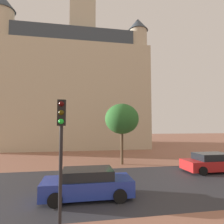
% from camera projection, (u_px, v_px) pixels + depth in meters
% --- Properties ---
extents(ground_plane, '(120.00, 120.00, 0.00)m').
position_uv_depth(ground_plane, '(108.00, 175.00, 13.46)').
color(ground_plane, '#93604C').
extents(street_asphalt_strip, '(120.00, 8.35, 0.00)m').
position_uv_depth(street_asphalt_strip, '(113.00, 185.00, 11.41)').
color(street_asphalt_strip, '#2D2D33').
rests_on(street_asphalt_strip, ground_plane).
extents(landmark_building, '(23.11, 14.68, 37.49)m').
position_uv_depth(landmark_building, '(75.00, 89.00, 33.48)').
color(landmark_building, beige).
rests_on(landmark_building, ground_plane).
extents(car_blue, '(4.38, 2.01, 1.40)m').
position_uv_depth(car_blue, '(88.00, 184.00, 9.38)').
color(car_blue, '#23389E').
rests_on(car_blue, ground_plane).
extents(car_red, '(4.40, 2.11, 1.41)m').
position_uv_depth(car_red, '(212.00, 163.00, 14.65)').
color(car_red, red).
rests_on(car_red, ground_plane).
extents(traffic_light_pole, '(0.28, 0.34, 4.46)m').
position_uv_depth(traffic_light_pole, '(61.00, 138.00, 6.48)').
color(traffic_light_pole, black).
rests_on(traffic_light_pole, ground_plane).
extents(tree_curb_far, '(3.13, 3.13, 5.57)m').
position_uv_depth(tree_curb_far, '(122.00, 119.00, 17.61)').
color(tree_curb_far, brown).
rests_on(tree_curb_far, ground_plane).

